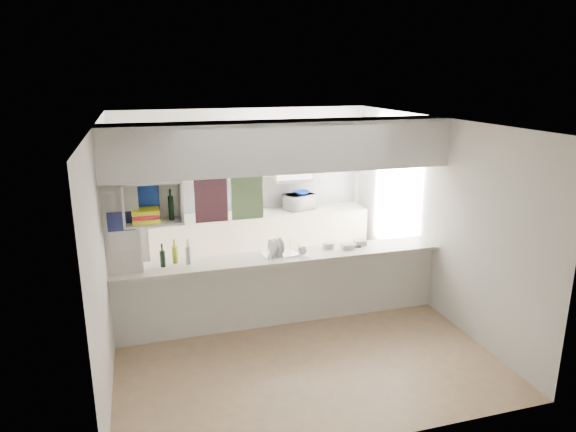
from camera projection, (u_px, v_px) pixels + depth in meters
name	position (u px, v px, depth m)	size (l,w,h in m)	color
floor	(283.00, 322.00, 6.72)	(4.80, 4.80, 0.00)	#967357
ceiling	(283.00, 121.00, 6.02)	(4.80, 4.80, 0.00)	white
wall_back	(244.00, 187.00, 8.59)	(4.20, 4.20, 0.00)	silver
wall_left	(105.00, 242.00, 5.80)	(4.80, 4.80, 0.00)	silver
wall_right	(432.00, 214.00, 6.94)	(4.80, 4.80, 0.00)	silver
servery_partition	(269.00, 200.00, 6.23)	(4.20, 0.50, 2.60)	silver
cubby_shelf	(151.00, 205.00, 5.77)	(0.65, 0.35, 0.50)	white
kitchen_run	(257.00, 218.00, 8.52)	(3.60, 0.63, 2.24)	#EDE3C9
microwave	(300.00, 202.00, 8.63)	(0.48, 0.32, 0.26)	white
bowl	(301.00, 193.00, 8.56)	(0.26, 0.26, 0.06)	navy
dish_rack	(279.00, 248.00, 6.48)	(0.47, 0.39, 0.23)	silver
cup	(302.00, 251.00, 6.46)	(0.11, 0.11, 0.09)	white
wine_bottles	(176.00, 256.00, 6.14)	(0.36, 0.14, 0.32)	black
plastic_tubs	(343.00, 245.00, 6.76)	(0.60, 0.23, 0.08)	silver
utensil_jar	(214.00, 211.00, 8.29)	(0.10, 0.10, 0.14)	black
knife_block	(255.00, 206.00, 8.49)	(0.10, 0.08, 0.21)	brown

